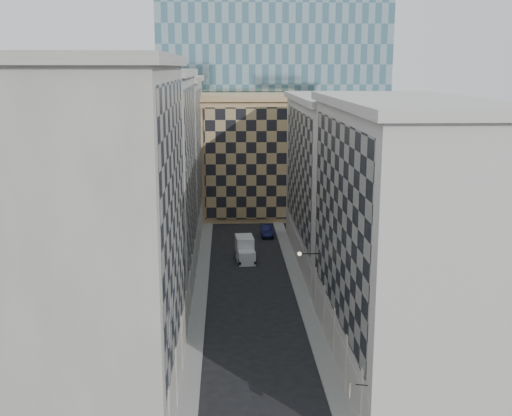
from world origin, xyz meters
name	(u,v)px	position (x,y,z in m)	size (l,w,h in m)	color
sidewalk_west	(200,296)	(-5.25, 30.00, 0.07)	(1.50, 100.00, 0.15)	gray
sidewalk_east	(302,294)	(5.25, 30.00, 0.07)	(1.50, 100.00, 0.15)	gray
bldg_left_a	(104,232)	(-10.88, 11.00, 11.82)	(10.80, 22.80, 23.70)	gray
bldg_left_b	(144,183)	(-10.88, 33.00, 11.32)	(10.80, 22.80, 22.70)	gray
bldg_left_c	(164,158)	(-10.88, 55.00, 10.83)	(10.80, 22.80, 21.70)	gray
bldg_right_a	(400,234)	(10.88, 15.00, 10.32)	(10.80, 26.80, 20.70)	#BBB4AB
bldg_right_b	(339,180)	(10.89, 42.00, 9.85)	(10.80, 28.80, 19.70)	#BBB4AB
tan_block	(254,155)	(2.00, 67.90, 9.44)	(16.80, 14.80, 18.80)	tan
church_tower	(239,43)	(0.00, 82.00, 26.95)	(7.20, 7.20, 51.50)	#292520
flagpoles_left	(172,310)	(-5.90, 6.00, 8.00)	(0.10, 6.33, 2.33)	gray
bracket_lamp	(301,254)	(4.38, 24.00, 6.20)	(1.98, 0.36, 0.36)	black
box_truck	(245,250)	(-0.24, 42.59, 1.21)	(2.42, 5.19, 2.77)	silver
dark_car	(267,231)	(3.12, 53.77, 0.75)	(1.58, 4.53, 1.49)	#0E1136
shop_sign	(351,390)	(4.97, 3.00, 3.84)	(1.16, 0.64, 0.72)	black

